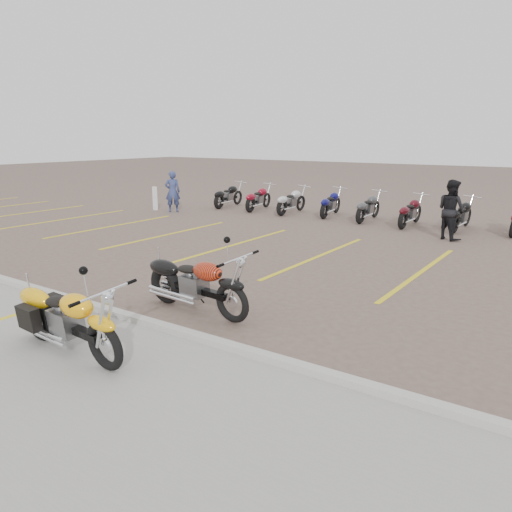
{
  "coord_description": "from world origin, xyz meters",
  "views": [
    {
      "loc": [
        5.91,
        -7.4,
        3.08
      ],
      "look_at": [
        0.39,
        0.58,
        0.75
      ],
      "focal_mm": 35.0,
      "sensor_mm": 36.0,
      "label": 1
    }
  ],
  "objects_px": {
    "yellow_cruiser": "(69,321)",
    "person_b": "(451,210)",
    "flame_cruiser": "(195,285)",
    "bollard": "(155,198)",
    "person_a": "(173,192)"
  },
  "relations": [
    {
      "from": "flame_cruiser",
      "to": "bollard",
      "type": "relative_size",
      "value": 2.42
    },
    {
      "from": "yellow_cruiser",
      "to": "flame_cruiser",
      "type": "height_order",
      "value": "yellow_cruiser"
    },
    {
      "from": "person_b",
      "to": "bollard",
      "type": "relative_size",
      "value": 1.83
    },
    {
      "from": "yellow_cruiser",
      "to": "person_b",
      "type": "relative_size",
      "value": 1.32
    },
    {
      "from": "yellow_cruiser",
      "to": "flame_cruiser",
      "type": "relative_size",
      "value": 1.0
    },
    {
      "from": "flame_cruiser",
      "to": "person_a",
      "type": "distance_m",
      "value": 12.46
    },
    {
      "from": "yellow_cruiser",
      "to": "person_b",
      "type": "xyz_separation_m",
      "value": [
        2.38,
        11.7,
        0.42
      ]
    },
    {
      "from": "yellow_cruiser",
      "to": "bollard",
      "type": "distance_m",
      "value": 14.67
    },
    {
      "from": "bollard",
      "to": "person_a",
      "type": "bearing_deg",
      "value": 0.7
    },
    {
      "from": "flame_cruiser",
      "to": "person_b",
      "type": "xyz_separation_m",
      "value": [
        2.06,
        9.33,
        0.42
      ]
    },
    {
      "from": "yellow_cruiser",
      "to": "flame_cruiser",
      "type": "bearing_deg",
      "value": 86.21
    },
    {
      "from": "person_b",
      "to": "yellow_cruiser",
      "type": "bearing_deg",
      "value": 110.26
    },
    {
      "from": "person_a",
      "to": "bollard",
      "type": "relative_size",
      "value": 1.7
    },
    {
      "from": "person_a",
      "to": "bollard",
      "type": "xyz_separation_m",
      "value": [
        -1.04,
        -0.01,
        -0.35
      ]
    },
    {
      "from": "person_b",
      "to": "flame_cruiser",
      "type": "bearing_deg",
      "value": 109.31
    }
  ]
}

